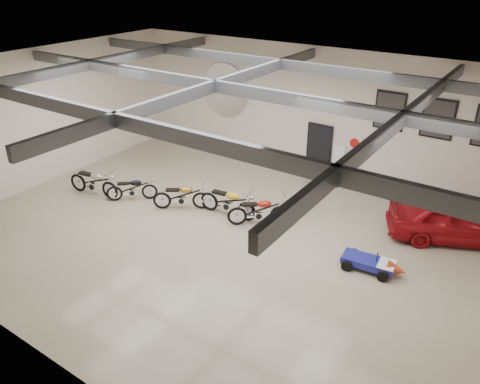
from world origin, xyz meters
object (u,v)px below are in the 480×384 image
Objects in this scene: banner_stand at (338,165)px; motorcycle_red at (259,210)px; motorcycle_silver at (93,181)px; motorcycle_gold at (181,196)px; vintage_car at (455,220)px; motorcycle_yellow at (228,201)px; motorcycle_black at (132,188)px; go_kart at (374,261)px.

motorcycle_red is (-0.92, -4.08, -0.35)m from banner_stand.
motorcycle_red is at bearing 6.46° from motorcycle_silver.
vintage_car is (8.18, 3.17, 0.17)m from motorcycle_gold.
motorcycle_black is at bearing -169.47° from motorcycle_yellow.
motorcycle_yellow reaches higher than motorcycle_gold.
vintage_car reaches higher than motorcycle_yellow.
motorcycle_gold is at bearing -167.61° from motorcycle_yellow.
go_kart is (4.01, -0.39, -0.20)m from motorcycle_red.
motorcycle_red is at bearing 90.76° from vintage_car.
motorcycle_black is at bearing 11.57° from motorcycle_silver.
motorcycle_yellow is 5.19m from go_kart.
motorcycle_yellow reaches higher than motorcycle_black.
motorcycle_black is (-5.58, -5.15, -0.41)m from banner_stand.
motorcycle_black is 8.70m from go_kart.
vintage_car reaches higher than motorcycle_gold.
motorcycle_red is at bearing -22.35° from motorcycle_gold.
banner_stand is at bearing 17.41° from motorcycle_gold.
go_kart is at bearing -50.08° from banner_stand.
motorcycle_red is (6.09, 1.58, -0.04)m from motorcycle_silver.
vintage_car is at bearing -13.09° from banner_stand.
go_kart is (5.18, -0.32, -0.22)m from motorcycle_yellow.
banner_stand reaches higher than motorcycle_red.
banner_stand is 4.20m from motorcycle_red.
motorcycle_silver is 1.52m from motorcycle_black.
motorcycle_gold is (-3.68, -4.67, -0.36)m from banner_stand.
banner_stand reaches higher than motorcycle_yellow.
vintage_car is (11.52, 4.17, 0.12)m from motorcycle_silver.
go_kart is at bearing -8.93° from motorcycle_yellow.
go_kart is (3.08, -4.47, -0.55)m from banner_stand.
motorcycle_red reaches higher than motorcycle_gold.
motorcycle_black is 4.78m from motorcycle_red.
motorcycle_yellow is at bearing 171.36° from go_kart.
motorcycle_gold is 6.77m from go_kart.
motorcycle_black is at bearing 85.22° from vintage_car.
banner_stand is 0.90× the size of motorcycle_gold.
motorcycle_gold is at bearing 176.50° from go_kart.
motorcycle_yellow is at bearing 8.95° from motorcycle_silver.
motorcycle_gold is at bearing -27.04° from motorcycle_black.
motorcycle_silver is 1.20× the size of go_kart.
motorcycle_yellow is at bearing -16.49° from motorcycle_gold.
banner_stand is 5.96m from motorcycle_gold.
motorcycle_silver is 1.07× the size of motorcycle_red.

